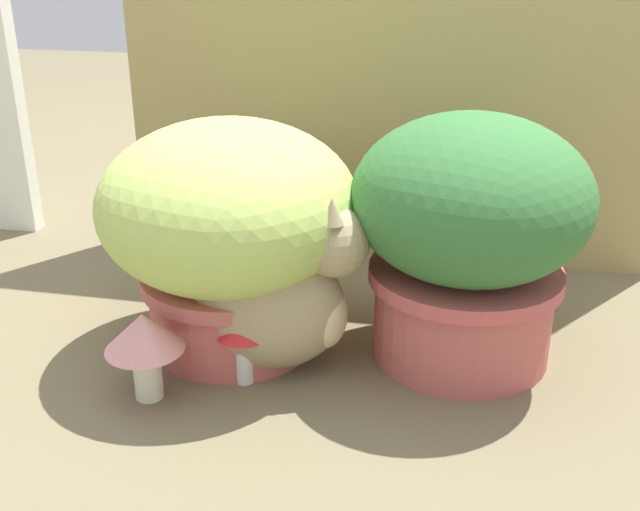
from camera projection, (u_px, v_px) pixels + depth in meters
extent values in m
plane|color=#6C6146|center=(270.00, 357.00, 1.30)|extent=(6.00, 6.00, 0.00)
cube|color=tan|center=(389.00, 53.00, 1.54)|extent=(1.11, 0.03, 0.87)
cylinder|color=#C15A53|center=(233.00, 306.00, 1.32)|extent=(0.28, 0.28, 0.14)
cylinder|color=#BD5C57|center=(232.00, 277.00, 1.30)|extent=(0.31, 0.31, 0.02)
ellipsoid|color=#B0CE60|center=(228.00, 205.00, 1.25)|extent=(0.43, 0.43, 0.28)
cylinder|color=#BD5A53|center=(462.00, 311.00, 1.28)|extent=(0.29, 0.29, 0.16)
cylinder|color=#C35455|center=(465.00, 274.00, 1.25)|extent=(0.31, 0.31, 0.02)
ellipsoid|color=#326B33|center=(471.00, 198.00, 1.20)|extent=(0.38, 0.38, 0.26)
ellipsoid|color=tan|center=(266.00, 304.00, 1.24)|extent=(0.27, 0.18, 0.22)
ellipsoid|color=beige|center=(326.00, 315.00, 1.23)|extent=(0.08, 0.10, 0.11)
sphere|color=tan|center=(334.00, 242.00, 1.18)|extent=(0.12, 0.12, 0.11)
cone|color=tan|center=(337.00, 198.00, 1.18)|extent=(0.04, 0.04, 0.04)
cone|color=tan|center=(332.00, 211.00, 1.12)|extent=(0.04, 0.04, 0.04)
cylinder|color=tan|center=(206.00, 334.00, 1.33)|extent=(0.19, 0.05, 0.07)
cylinder|color=silver|center=(244.00, 358.00, 1.22)|extent=(0.03, 0.03, 0.08)
cone|color=red|center=(242.00, 323.00, 1.19)|extent=(0.08, 0.08, 0.04)
cylinder|color=silver|center=(148.00, 373.00, 1.18)|extent=(0.04, 0.04, 0.08)
cone|color=pink|center=(143.00, 332.00, 1.15)|extent=(0.12, 0.12, 0.06)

